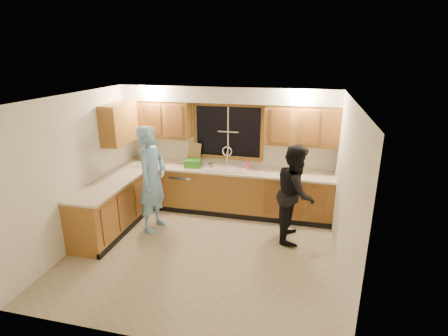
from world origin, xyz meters
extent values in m
plane|color=tan|center=(0.00, 0.00, 0.00)|extent=(4.20, 4.20, 0.00)
plane|color=silver|center=(0.00, 0.00, 2.50)|extent=(4.20, 4.20, 0.00)
plane|color=white|center=(0.00, 1.90, 1.25)|extent=(4.20, 0.00, 4.20)
plane|color=white|center=(-2.10, 0.00, 1.25)|extent=(0.00, 3.80, 3.80)
plane|color=white|center=(2.10, 0.00, 1.25)|extent=(0.00, 3.80, 3.80)
cube|color=#A56F30|center=(0.00, 1.60, 0.44)|extent=(4.20, 0.60, 0.88)
cube|color=#A56F30|center=(-1.80, 0.35, 0.44)|extent=(0.60, 1.90, 0.88)
cube|color=silver|center=(0.00, 1.58, 0.90)|extent=(4.20, 0.63, 0.04)
cube|color=silver|center=(-1.79, 0.35, 0.90)|extent=(0.63, 1.90, 0.04)
cube|color=#A56F30|center=(-1.43, 1.73, 1.83)|extent=(1.35, 0.33, 0.75)
cube|color=#A56F30|center=(1.43, 1.73, 1.83)|extent=(1.35, 0.33, 0.75)
cube|color=#A56F30|center=(-1.94, 1.12, 1.83)|extent=(0.33, 0.90, 0.75)
cube|color=white|center=(0.00, 1.72, 2.35)|extent=(4.20, 0.35, 0.30)
cube|color=black|center=(0.00, 1.90, 1.60)|extent=(1.30, 0.01, 1.00)
cube|color=#A56F30|center=(0.00, 1.89, 2.14)|extent=(1.44, 0.03, 0.07)
cube|color=#A56F30|center=(0.00, 1.89, 1.07)|extent=(1.44, 0.03, 0.07)
cube|color=#A56F30|center=(-0.69, 1.89, 1.60)|extent=(0.07, 0.03, 1.00)
cube|color=#A56F30|center=(0.69, 1.89, 1.60)|extent=(0.07, 0.03, 1.00)
cube|color=silver|center=(0.00, 1.60, 0.93)|extent=(0.86, 0.52, 0.03)
cube|color=silver|center=(-0.21, 1.60, 0.84)|extent=(0.38, 0.42, 0.18)
cube|color=silver|center=(0.21, 1.60, 0.84)|extent=(0.38, 0.42, 0.18)
cylinder|color=white|center=(0.00, 1.80, 1.08)|extent=(0.04, 0.04, 0.28)
torus|color=white|center=(0.00, 1.80, 1.22)|extent=(0.21, 0.03, 0.21)
cube|color=white|center=(-0.85, 1.59, 0.41)|extent=(0.60, 0.56, 0.82)
cube|color=white|center=(-1.80, -0.22, 0.45)|extent=(0.58, 0.75, 0.90)
imported|color=#7AB5E7|center=(-1.08, 0.59, 0.96)|extent=(0.54, 0.75, 1.92)
imported|color=black|center=(1.41, 0.83, 0.84)|extent=(0.65, 0.83, 1.68)
cube|color=#985D2A|center=(-1.83, 1.74, 1.02)|extent=(0.14, 0.12, 0.21)
cube|color=tan|center=(-0.70, 1.82, 1.13)|extent=(0.34, 0.23, 0.42)
cube|color=#349125|center=(-0.66, 1.58, 0.99)|extent=(0.35, 0.34, 0.14)
imported|color=#DD547B|center=(0.43, 1.66, 1.03)|extent=(0.12, 0.13, 0.21)
imported|color=silver|center=(1.20, 1.63, 0.94)|extent=(0.25, 0.25, 0.05)
cylinder|color=beige|center=(-0.28, 1.52, 0.97)|extent=(0.07, 0.07, 0.11)
cylinder|color=beige|center=(-0.23, 1.48, 0.98)|extent=(0.07, 0.07, 0.12)
camera|label=1|loc=(1.51, -4.76, 3.10)|focal=28.00mm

